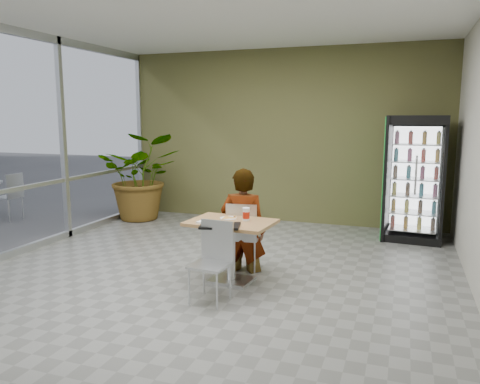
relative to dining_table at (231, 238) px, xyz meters
name	(u,v)px	position (x,y,z in m)	size (l,w,h in m)	color
ground	(206,280)	(-0.30, -0.05, -0.54)	(7.00, 7.00, 0.00)	gray
room_envelope	(205,149)	(-0.30, -0.05, 1.06)	(6.00, 7.00, 3.20)	beige
storefront_frame	(5,144)	(-3.30, -0.05, 1.06)	(0.10, 7.00, 3.20)	#BABDBF
dining_table	(231,238)	(0.00, 0.00, 0.00)	(1.04, 0.78, 0.75)	tan
chair_far	(243,231)	(0.00, 0.43, -0.01)	(0.44, 0.44, 0.89)	#BABDBF
chair_near	(214,254)	(0.01, -0.57, -0.03)	(0.41, 0.41, 0.86)	#BABDBF
seated_woman	(243,231)	(-0.01, 0.48, -0.02)	(0.60, 0.39, 1.63)	black
pizza_plate	(228,217)	(-0.07, 0.10, 0.23)	(0.29, 0.27, 0.03)	white
soda_cup	(246,214)	(0.16, 0.08, 0.29)	(0.09, 0.09, 0.16)	white
napkin_stack	(205,222)	(-0.25, -0.19, 0.22)	(0.16, 0.16, 0.02)	white
cafeteria_tray	(220,226)	(-0.01, -0.32, 0.23)	(0.44, 0.32, 0.02)	black
beverage_fridge	(415,179)	(2.07, 2.80, 0.46)	(0.95, 0.76, 1.99)	black
potted_plant	(142,176)	(-2.85, 2.71, 0.30)	(1.50, 1.30, 1.67)	#296428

